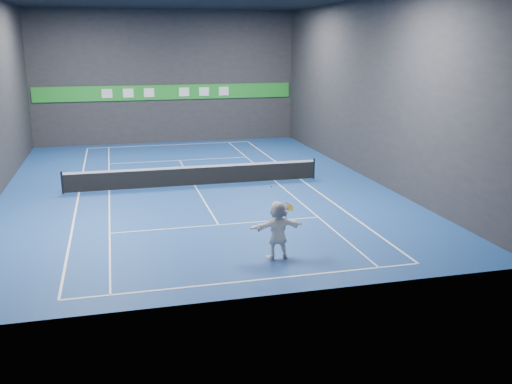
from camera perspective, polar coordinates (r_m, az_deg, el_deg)
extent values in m
plane|color=navy|center=(28.28, -6.13, 0.62)|extent=(26.00, 26.00, 0.00)
cube|color=#27272A|center=(40.41, -8.99, 11.24)|extent=(18.00, 0.10, 9.00)
cube|color=#27272A|center=(14.85, 0.61, 5.54)|extent=(18.00, 0.10, 9.00)
cube|color=#27272A|center=(30.10, 11.10, 9.99)|extent=(0.10, 26.00, 9.00)
cube|color=white|center=(17.17, -0.38, -8.84)|extent=(10.98, 0.08, 0.01)
cube|color=white|center=(39.84, -8.58, 4.69)|extent=(10.98, 0.08, 0.01)
cube|color=white|center=(28.08, -17.28, -0.07)|extent=(0.08, 23.78, 0.01)
cube|color=white|center=(29.51, 4.48, 1.27)|extent=(0.08, 23.78, 0.01)
cube|color=white|center=(28.03, -14.47, 0.11)|extent=(0.06, 23.78, 0.01)
cube|color=white|center=(29.11, 1.90, 1.11)|extent=(0.06, 23.78, 0.01)
cube|color=white|center=(22.20, -3.76, -3.30)|extent=(8.23, 0.06, 0.01)
cube|color=white|center=(34.47, -7.65, 3.15)|extent=(8.23, 0.06, 0.01)
cube|color=white|center=(28.28, -6.13, 0.63)|extent=(0.06, 12.80, 0.01)
imported|color=white|center=(18.56, 2.19, -3.80)|extent=(1.82, 0.65, 1.94)
sphere|color=#D6F328|center=(18.10, 1.55, 0.58)|extent=(0.06, 0.06, 0.06)
cylinder|color=black|center=(28.01, -18.81, 0.89)|extent=(0.10, 0.10, 1.07)
cylinder|color=black|center=(29.62, 5.80, 2.34)|extent=(0.10, 0.10, 1.07)
cube|color=black|center=(28.17, -6.16, 1.55)|extent=(12.40, 0.03, 0.86)
cube|color=white|center=(28.06, -6.18, 2.50)|extent=(12.40, 0.04, 0.10)
cube|color=#1F9028|center=(40.43, -8.93, 9.83)|extent=(17.64, 0.06, 1.00)
cube|color=silver|center=(40.19, -14.68, 9.50)|extent=(0.70, 0.04, 0.60)
cube|color=white|center=(40.21, -12.66, 9.62)|extent=(0.70, 0.04, 0.60)
cube|color=white|center=(40.27, -10.64, 9.73)|extent=(0.70, 0.04, 0.60)
cube|color=white|center=(40.50, -7.21, 9.90)|extent=(0.70, 0.04, 0.60)
cube|color=white|center=(40.69, -5.22, 9.97)|extent=(0.70, 0.04, 0.60)
cube|color=white|center=(40.93, -3.26, 10.04)|extent=(0.70, 0.04, 0.60)
torus|color=red|center=(18.46, 2.99, -1.42)|extent=(0.40, 0.36, 0.25)
cylinder|color=#C3D049|center=(18.51, 3.41, -1.56)|extent=(0.38, 0.26, 0.28)
cylinder|color=#B61313|center=(18.54, 3.08, -2.16)|extent=(0.04, 0.13, 0.17)
cylinder|color=#FFF40D|center=(18.55, 3.01, -2.62)|extent=(0.08, 0.20, 0.23)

